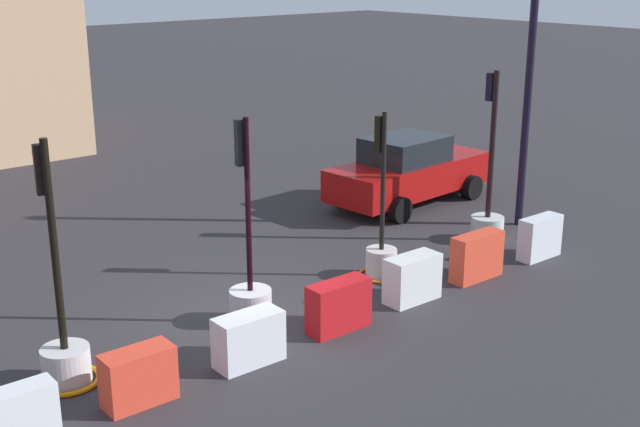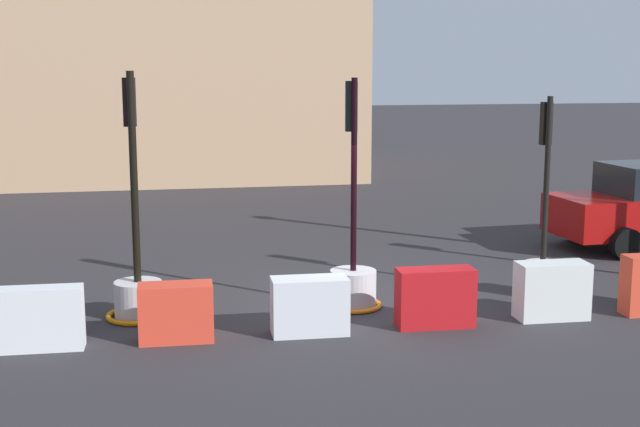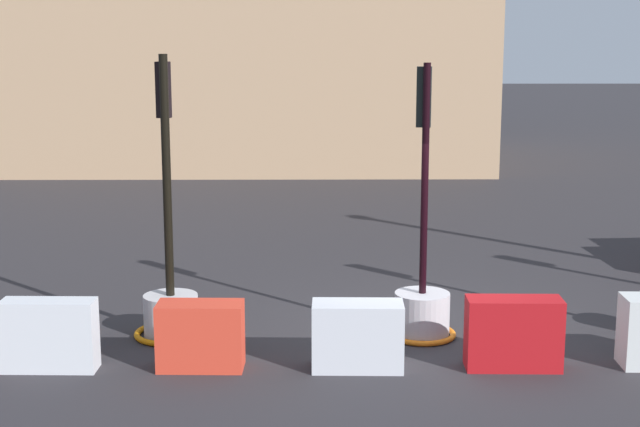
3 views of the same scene
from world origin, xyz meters
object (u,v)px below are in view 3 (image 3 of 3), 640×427
Objects in this scene: construction_barrier_3 at (358,336)px; traffic_light_1 at (170,296)px; traffic_light_2 at (422,297)px; construction_barrier_2 at (201,336)px; construction_barrier_1 at (49,335)px; construction_barrier_4 at (513,334)px.

traffic_light_1 is at bearing 152.31° from construction_barrier_3.
traffic_light_2 is 1.49m from construction_barrier_3.
construction_barrier_1 is at bearing -178.93° from construction_barrier_2.
construction_barrier_1 is at bearing -179.96° from construction_barrier_4.
construction_barrier_2 is (1.74, 0.03, -0.02)m from construction_barrier_1.
construction_barrier_1 reaches higher than construction_barrier_2.
construction_barrier_1 is at bearing -134.80° from traffic_light_1.
construction_barrier_1 is 5.37m from construction_barrier_4.
construction_barrier_2 is at bearing 179.54° from construction_barrier_4.
construction_barrier_2 is (-2.71, -1.15, -0.13)m from traffic_light_2.
construction_barrier_3 is (2.34, -1.23, -0.14)m from traffic_light_1.
traffic_light_1 is 3.24× the size of construction_barrier_4.
construction_barrier_3 is (1.82, -0.03, 0.00)m from construction_barrier_2.
construction_barrier_3 is at bearing -0.02° from construction_barrier_1.
construction_barrier_1 is (-4.45, -1.19, -0.11)m from traffic_light_2.
traffic_light_1 reaches higher than construction_barrier_1.
traffic_light_2 is at bearing -0.74° from traffic_light_1.
construction_barrier_1 is at bearing -165.06° from traffic_light_2.
traffic_light_2 reaches higher than construction_barrier_2.
construction_barrier_4 is at bearing -51.94° from traffic_light_2.
traffic_light_1 is 1.31m from construction_barrier_2.
construction_barrier_4 reaches higher than construction_barrier_3.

